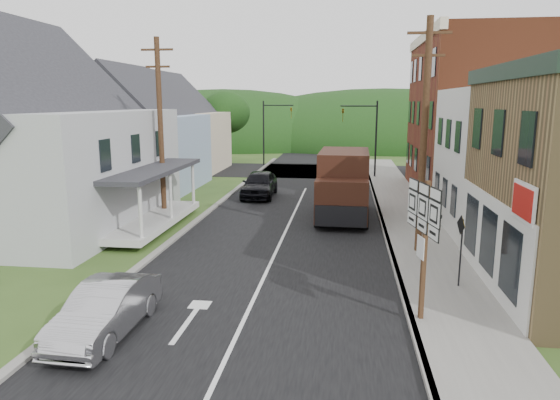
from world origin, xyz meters
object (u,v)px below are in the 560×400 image
(silver_sedan, at_px, (106,310))
(warning_sign, at_px, (461,241))
(route_sign_cluster, at_px, (423,231))
(dark_sedan, at_px, (259,184))
(delivery_van, at_px, (343,185))

(silver_sedan, xyz_separation_m, warning_sign, (9.67, 4.39, 0.96))
(silver_sedan, height_order, route_sign_cluster, route_sign_cluster)
(silver_sedan, distance_m, dark_sedan, 19.30)
(silver_sedan, relative_size, delivery_van, 0.66)
(delivery_van, height_order, warning_sign, delivery_van)
(dark_sedan, xyz_separation_m, delivery_van, (5.27, -5.20, 0.92))
(dark_sedan, bearing_deg, delivery_van, -45.67)
(route_sign_cluster, bearing_deg, dark_sedan, 100.24)
(dark_sedan, xyz_separation_m, warning_sign, (9.00, -14.90, 0.81))
(warning_sign, bearing_deg, dark_sedan, 112.29)
(silver_sedan, xyz_separation_m, dark_sedan, (0.67, 19.29, 0.15))
(dark_sedan, relative_size, warning_sign, 2.07)
(route_sign_cluster, bearing_deg, warning_sign, 46.44)
(silver_sedan, xyz_separation_m, delivery_van, (5.95, 14.09, 1.07))
(silver_sedan, height_order, delivery_van, delivery_van)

